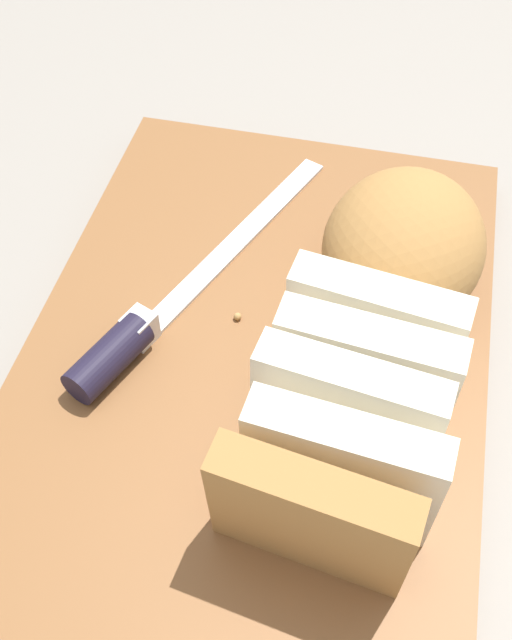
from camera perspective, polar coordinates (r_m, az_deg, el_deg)
name	(u,v)px	position (r m, az deg, el deg)	size (l,w,h in m)	color
ground_plane	(256,367)	(0.55, 0.00, -3.57)	(3.00, 3.00, 0.00)	gray
cutting_board	(256,358)	(0.54, 0.00, -2.82)	(0.46, 0.32, 0.02)	brown
bread_loaf	(380,319)	(0.49, 9.26, 0.08)	(0.30, 0.13, 0.09)	#A8753D
bread_knife	(140,329)	(0.53, -8.68, -0.69)	(0.28, 0.12, 0.03)	silver
crumb_near_knife	(358,358)	(0.52, 7.66, -2.81)	(0.01, 0.01, 0.01)	tan
crumb_near_loaf	(238,316)	(0.54, -1.39, 0.27)	(0.01, 0.01, 0.01)	tan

